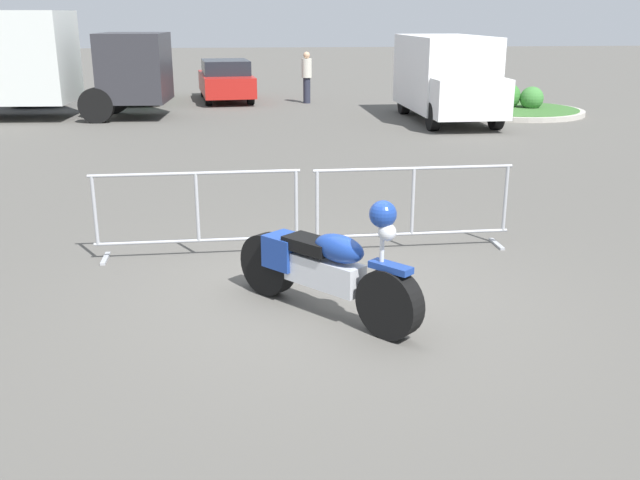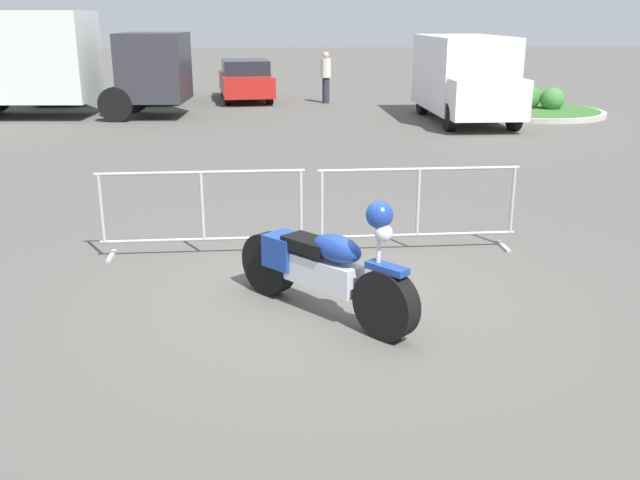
% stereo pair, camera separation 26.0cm
% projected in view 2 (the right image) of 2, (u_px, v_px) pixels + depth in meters
% --- Properties ---
extents(ground_plane, '(120.00, 120.00, 0.00)m').
position_uv_depth(ground_plane, '(329.00, 299.00, 7.53)').
color(ground_plane, '#54514C').
extents(motorcycle, '(1.66, 1.83, 1.29)m').
position_uv_depth(motorcycle, '(323.00, 267.00, 7.03)').
color(motorcycle, black).
rests_on(motorcycle, ground).
extents(crowd_barrier_near, '(2.53, 0.49, 1.07)m').
position_uv_depth(crowd_barrier_near, '(202.00, 211.00, 8.77)').
color(crowd_barrier_near, '#9EA0A5').
rests_on(crowd_barrier_near, ground).
extents(crowd_barrier_far, '(2.53, 0.49, 1.07)m').
position_uv_depth(crowd_barrier_far, '(418.00, 208.00, 8.95)').
color(crowd_barrier_far, '#9EA0A5').
rests_on(crowd_barrier_far, ground).
extents(box_truck, '(7.82, 2.72, 2.98)m').
position_uv_depth(box_truck, '(35.00, 60.00, 20.38)').
color(box_truck, silver).
rests_on(box_truck, ground).
extents(delivery_van, '(2.04, 5.02, 2.31)m').
position_uv_depth(delivery_van, '(465.00, 76.00, 19.79)').
color(delivery_van, white).
rests_on(delivery_van, ground).
extents(parked_car_blue, '(2.05, 4.19, 1.37)m').
position_uv_depth(parked_car_blue, '(65.00, 81.00, 24.55)').
color(parked_car_blue, '#284799').
rests_on(parked_car_blue, ground).
extents(parked_car_green, '(2.11, 4.31, 1.41)m').
position_uv_depth(parked_car_green, '(156.00, 79.00, 24.82)').
color(parked_car_green, '#236B38').
rests_on(parked_car_green, ground).
extents(parked_car_red, '(2.08, 4.24, 1.39)m').
position_uv_depth(parked_car_red, '(245.00, 80.00, 24.74)').
color(parked_car_red, '#B21E19').
rests_on(parked_car_red, ground).
extents(pedestrian, '(0.47, 0.47, 1.69)m').
position_uv_depth(pedestrian, '(326.00, 75.00, 23.88)').
color(pedestrian, '#262838').
rests_on(pedestrian, ground).
extents(planter_island, '(3.97, 3.97, 0.88)m').
position_uv_depth(planter_island, '(537.00, 108.00, 21.41)').
color(planter_island, '#ADA89E').
rests_on(planter_island, ground).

